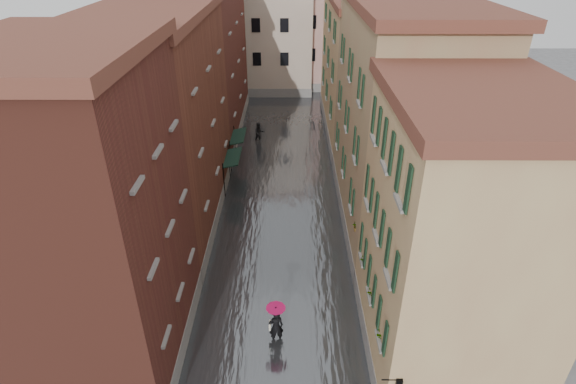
{
  "coord_description": "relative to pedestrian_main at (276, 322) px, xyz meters",
  "views": [
    {
      "loc": [
        0.61,
        -16.06,
        16.25
      ],
      "look_at": [
        0.5,
        7.0,
        3.0
      ],
      "focal_mm": 28.0,
      "sensor_mm": 36.0,
      "label": 1
    }
  ],
  "objects": [
    {
      "name": "ground",
      "position": [
        -0.0,
        1.56,
        -1.21
      ],
      "size": [
        120.0,
        120.0,
        0.0
      ],
      "primitive_type": "plane",
      "color": "#535355",
      "rests_on": "ground"
    },
    {
      "name": "pedestrian_far",
      "position": [
        -2.13,
        22.72,
        -0.27
      ],
      "size": [
        1.11,
        0.99,
        1.87
      ],
      "primitive_type": "imported",
      "rotation": [
        0.0,
        0.0,
        0.37
      ],
      "color": "black",
      "rests_on": "ground"
    },
    {
      "name": "building_right_far",
      "position": [
        7.0,
        25.56,
        4.54
      ],
      "size": [
        6.0,
        16.0,
        11.5
      ],
      "primitive_type": "cube",
      "color": "tan",
      "rests_on": "ground"
    },
    {
      "name": "building_right_mid",
      "position": [
        7.0,
        10.56,
        5.29
      ],
      "size": [
        6.0,
        14.0,
        13.0
      ],
      "primitive_type": "cube",
      "color": "#96855B",
      "rests_on": "ground"
    },
    {
      "name": "awning_near",
      "position": [
        -3.49,
        14.3,
        1.26
      ],
      "size": [
        1.09,
        3.08,
        2.8
      ],
      "color": "#142D22",
      "rests_on": "ground"
    },
    {
      "name": "pedestrian_main",
      "position": [
        0.0,
        0.0,
        0.0
      ],
      "size": [
        0.89,
        0.89,
        2.06
      ],
      "color": "black",
      "rests_on": "ground"
    },
    {
      "name": "building_end_pink",
      "position": [
        6.0,
        41.56,
        4.79
      ],
      "size": [
        10.0,
        9.0,
        12.0
      ],
      "primitive_type": "cube",
      "color": "#CA9B8E",
      "rests_on": "ground"
    },
    {
      "name": "wall_lantern",
      "position": [
        4.33,
        -4.44,
        1.8
      ],
      "size": [
        0.71,
        0.22,
        0.35
      ],
      "color": "black",
      "rests_on": "ground"
    },
    {
      "name": "building_left_near",
      "position": [
        -7.0,
        -0.44,
        5.29
      ],
      "size": [
        6.0,
        8.0,
        13.0
      ],
      "primitive_type": "cube",
      "color": "brown",
      "rests_on": "ground"
    },
    {
      "name": "awning_far",
      "position": [
        -3.49,
        18.15,
        1.26
      ],
      "size": [
        1.09,
        3.1,
        2.8
      ],
      "color": "#142D22",
      "rests_on": "ground"
    },
    {
      "name": "building_right_near",
      "position": [
        7.0,
        -0.44,
        4.54
      ],
      "size": [
        6.0,
        8.0,
        11.5
      ],
      "primitive_type": "cube",
      "color": "tan",
      "rests_on": "ground"
    },
    {
      "name": "building_left_far",
      "position": [
        -7.0,
        25.56,
        5.79
      ],
      "size": [
        6.0,
        16.0,
        14.0
      ],
      "primitive_type": "cube",
      "color": "brown",
      "rests_on": "ground"
    },
    {
      "name": "building_end_cream",
      "position": [
        -3.0,
        39.56,
        5.29
      ],
      "size": [
        12.0,
        9.0,
        13.0
      ],
      "primitive_type": "cube",
      "color": "beige",
      "rests_on": "ground"
    },
    {
      "name": "window_planters",
      "position": [
        4.12,
        0.86,
        2.3
      ],
      "size": [
        0.59,
        8.15,
        0.84
      ],
      "color": "#994A32",
      "rests_on": "ground"
    },
    {
      "name": "floodwater",
      "position": [
        -0.0,
        14.56,
        -1.11
      ],
      "size": [
        10.0,
        60.0,
        0.2
      ],
      "primitive_type": "cube",
      "color": "#464A4E",
      "rests_on": "ground"
    },
    {
      "name": "building_left_mid",
      "position": [
        -7.0,
        10.56,
        5.04
      ],
      "size": [
        6.0,
        14.0,
        12.5
      ],
      "primitive_type": "cube",
      "color": "brown",
      "rests_on": "ground"
    }
  ]
}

